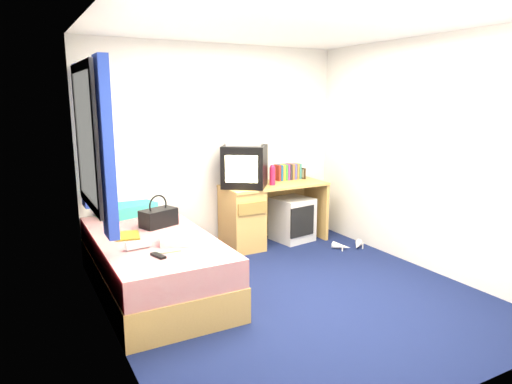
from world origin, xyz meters
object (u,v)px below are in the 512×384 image
bed (154,264)px  magazine (127,236)px  aerosol_can (261,178)px  remote_control (158,256)px  handbag (158,217)px  colour_swatch_fan (167,252)px  water_bottle (138,245)px  picture_frame (302,173)px  towel (178,238)px  crt_tv (245,166)px  pillow (127,209)px  vcr (245,142)px  white_heels (350,246)px  storage_cube (292,219)px  desk (254,213)px  pink_water_bottle (272,176)px

bed → magazine: (-0.21, 0.08, 0.28)m
aerosol_can → remote_control: size_ratio=1.10×
handbag → colour_swatch_fan: handbag is taller
water_bottle → handbag: bearing=59.1°
picture_frame → magazine: 2.60m
towel → aerosol_can: bearing=36.7°
bed → crt_tv: bearing=28.9°
picture_frame → magazine: picture_frame is taller
water_bottle → pillow: bearing=81.0°
pillow → vcr: size_ratio=1.37×
aerosol_can → magazine: 1.90m
crt_tv → water_bottle: bearing=-109.0°
handbag → white_heels: handbag is taller
towel → remote_control: bearing=-135.0°
water_bottle → remote_control: bearing=-71.4°
towel → handbag: bearing=88.8°
towel → crt_tv: bearing=41.7°
pillow → water_bottle: bearing=-99.0°
storage_cube → handbag: 1.93m
magazine → remote_control: remote_control is taller
colour_swatch_fan → remote_control: remote_control is taller
aerosol_can → remote_control: bearing=-141.9°
crt_tv → bed: bearing=-114.4°
desk → water_bottle: 1.99m
colour_swatch_fan → remote_control: bearing=-142.8°
desk → handbag: size_ratio=3.33×
bed → pink_water_bottle: size_ratio=9.15×
towel → colour_swatch_fan: towel is taller
magazine → colour_swatch_fan: (0.18, -0.60, -0.00)m
colour_swatch_fan → water_bottle: bearing=133.1°
pillow → towel: pillow is taller
water_bottle → vcr: bearing=34.3°
storage_cube → towel: size_ratio=1.91×
bed → towel: 0.48m
vcr → towel: bearing=-104.6°
vcr → white_heels: size_ratio=1.01×
towel → water_bottle: size_ratio=1.43×
vcr → aerosol_can: bearing=30.5°
vcr → colour_swatch_fan: vcr is taller
handbag → water_bottle: bearing=-141.2°
towel → remote_control: 0.36m
picture_frame → white_heels: (0.15, -0.81, -0.78)m
crt_tv → aerosol_can: crt_tv is taller
crt_tv → handbag: 1.33m
handbag → remote_control: bearing=-127.4°
pillow → crt_tv: crt_tv is taller
crt_tv → pink_water_bottle: size_ratio=3.05×
picture_frame → water_bottle: picture_frame is taller
storage_cube → towel: bearing=-159.5°
desk → water_bottle: bearing=-147.8°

